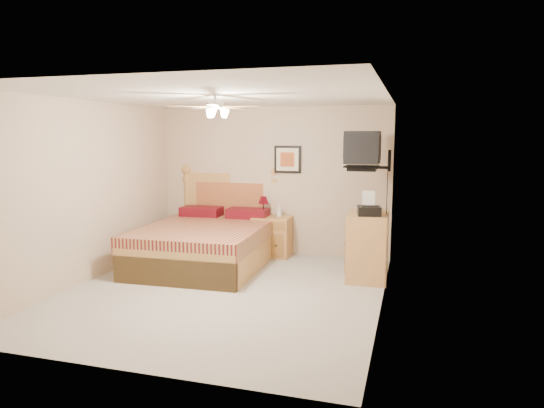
{
  "coord_description": "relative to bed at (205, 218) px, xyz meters",
  "views": [
    {
      "loc": [
        2.31,
        -5.68,
        2.02
      ],
      "look_at": [
        0.39,
        0.9,
        1.05
      ],
      "focal_mm": 32.0,
      "sensor_mm": 36.0,
      "label": 1
    }
  ],
  "objects": [
    {
      "name": "bed",
      "position": [
        0.0,
        0.0,
        0.0
      ],
      "size": [
        1.85,
        2.39,
        1.51
      ],
      "primitive_type": null,
      "rotation": [
        0.0,
        0.0,
        0.03
      ],
      "color": "tan",
      "rests_on": "ground"
    },
    {
      "name": "table_lamp",
      "position": [
        0.66,
        0.91,
        0.08
      ],
      "size": [
        0.18,
        0.18,
        0.34
      ],
      "primitive_type": null,
      "rotation": [
        0.0,
        0.0,
        0.01
      ],
      "color": "#560611",
      "rests_on": "nightstand"
    },
    {
      "name": "lotion_bottle",
      "position": [
        0.94,
        0.92,
        0.02
      ],
      "size": [
        0.11,
        0.11,
        0.21
      ],
      "primitive_type": "imported",
      "rotation": [
        0.0,
        0.0,
        0.39
      ],
      "color": "white",
      "rests_on": "nightstand"
    },
    {
      "name": "floor",
      "position": [
        0.76,
        -1.12,
        -0.76
      ],
      "size": [
        4.5,
        4.5,
        0.0
      ],
      "primitive_type": "plane",
      "color": "#A8A298",
      "rests_on": "ground"
    },
    {
      "name": "fax_machine",
      "position": [
        2.5,
        -0.14,
        0.34
      ],
      "size": [
        0.36,
        0.38,
        0.33
      ],
      "primitive_type": null,
      "rotation": [
        0.0,
        0.0,
        0.18
      ],
      "color": "black",
      "rests_on": "dresser"
    },
    {
      "name": "ceiling_fan",
      "position": [
        0.76,
        -1.32,
        1.6
      ],
      "size": [
        1.14,
        1.14,
        0.28
      ],
      "primitive_type": null,
      "color": "white",
      "rests_on": "ceiling"
    },
    {
      "name": "wall_back",
      "position": [
        0.76,
        1.13,
        0.49
      ],
      "size": [
        4.0,
        0.04,
        2.5
      ],
      "primitive_type": "cube",
      "color": "#C6AD92",
      "rests_on": "ground"
    },
    {
      "name": "wall_right",
      "position": [
        2.76,
        -1.12,
        0.49
      ],
      "size": [
        0.04,
        4.5,
        2.5
      ],
      "primitive_type": "cube",
      "color": "#C6AD92",
      "rests_on": "ground"
    },
    {
      "name": "wall_tv",
      "position": [
        2.51,
        0.22,
        1.05
      ],
      "size": [
        0.56,
        0.46,
        0.58
      ],
      "primitive_type": null,
      "color": "black",
      "rests_on": "wall_right"
    },
    {
      "name": "ceiling",
      "position": [
        0.76,
        -1.12,
        1.74
      ],
      "size": [
        4.0,
        4.5,
        0.04
      ],
      "primitive_type": "cube",
      "color": "white",
      "rests_on": "ground"
    },
    {
      "name": "wall_left",
      "position": [
        -1.24,
        -1.12,
        0.49
      ],
      "size": [
        0.04,
        4.5,
        2.5
      ],
      "primitive_type": "cube",
      "color": "#C6AD92",
      "rests_on": "ground"
    },
    {
      "name": "framed_picture",
      "position": [
        1.03,
        1.11,
        0.86
      ],
      "size": [
        0.46,
        0.04,
        0.46
      ],
      "primitive_type": "cube",
      "color": "black",
      "rests_on": "wall_back"
    },
    {
      "name": "magazine_upper",
      "position": [
        2.43,
        0.32,
        0.21
      ],
      "size": [
        0.32,
        0.35,
        0.02
      ],
      "primitive_type": "imported",
      "rotation": [
        0.0,
        0.0,
        0.49
      ],
      "color": "tan",
      "rests_on": "magazine_lower"
    },
    {
      "name": "dresser",
      "position": [
        2.49,
        -0.0,
        -0.29
      ],
      "size": [
        0.58,
        0.81,
        0.93
      ],
      "primitive_type": "cube",
      "rotation": [
        0.0,
        0.0,
        0.04
      ],
      "color": "#B47B50",
      "rests_on": "ground"
    },
    {
      "name": "wall_front",
      "position": [
        0.76,
        -3.37,
        0.49
      ],
      "size": [
        4.0,
        0.04,
        2.5
      ],
      "primitive_type": "cube",
      "color": "#C6AD92",
      "rests_on": "ground"
    },
    {
      "name": "magazine_lower",
      "position": [
        2.4,
        0.32,
        0.19
      ],
      "size": [
        0.25,
        0.31,
        0.03
      ],
      "primitive_type": "imported",
      "rotation": [
        0.0,
        0.0,
        0.14
      ],
      "color": "#B0A48C",
      "rests_on": "dresser"
    },
    {
      "name": "nightstand",
      "position": [
        0.82,
        0.88,
        -0.42
      ],
      "size": [
        0.62,
        0.47,
        0.67
      ],
      "primitive_type": "cube",
      "rotation": [
        0.0,
        0.0,
        0.01
      ],
      "color": "#BD8744",
      "rests_on": "ground"
    }
  ]
}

